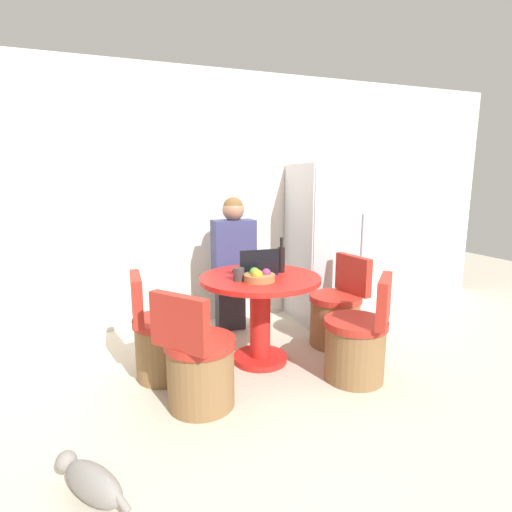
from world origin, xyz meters
name	(u,v)px	position (x,y,z in m)	size (l,w,h in m)	color
ground_plane	(266,379)	(0.00, 0.00, 0.00)	(12.00, 12.00, 0.00)	beige
wall_back	(216,200)	(0.00, 1.48, 1.30)	(7.00, 0.06, 2.60)	silver
refrigerator	(327,243)	(1.12, 1.09, 0.84)	(0.70, 0.69, 1.67)	silver
dining_table	(260,302)	(0.06, 0.31, 0.52)	(0.99, 0.99, 0.74)	red
chair_left_side	(163,342)	(-0.73, 0.32, 0.28)	(0.48, 0.48, 0.82)	brown
chair_right_side	(337,315)	(0.85, 0.40, 0.28)	(0.49, 0.48, 0.82)	brown
chair_near_left_corner	(199,367)	(-0.56, -0.19, 0.28)	(0.55, 0.55, 0.82)	brown
chair_near_right_corner	(357,344)	(0.65, -0.23, 0.28)	(0.55, 0.55, 0.82)	brown
person_seated	(232,259)	(0.04, 1.02, 0.74)	(0.40, 0.37, 1.35)	#2D2D38
laptop	(256,269)	(0.05, 0.38, 0.78)	(0.33, 0.23, 0.22)	#141947
fruit_bowl	(259,276)	(0.00, 0.16, 0.77)	(0.24, 0.24, 0.10)	olive
coffee_cup	(239,274)	(-0.14, 0.23, 0.79)	(0.09, 0.09, 0.10)	#383333
bottle	(281,259)	(0.28, 0.39, 0.85)	(0.06, 0.06, 0.30)	black
cat	(91,482)	(-1.21, -0.82, 0.10)	(0.35, 0.43, 0.19)	gray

